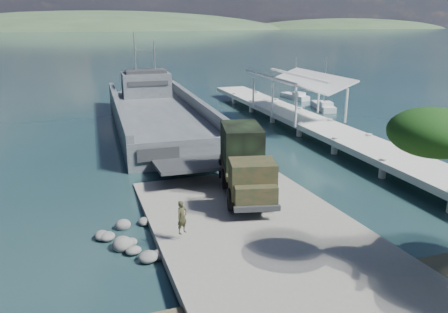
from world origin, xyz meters
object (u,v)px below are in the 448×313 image
Objects in this scene: soldier at (182,225)px; sailboat_near at (324,107)px; landing_craft at (159,119)px; sailboat_far at (295,97)px; military_truck at (245,162)px; pier at (301,113)px.

sailboat_near reaches higher than soldier.
landing_craft is 23.37m from sailboat_far.
military_truck is 7.14m from soldier.
pier is 19.21m from military_truck.
landing_craft is 5.63× the size of sailboat_far.
soldier is 0.27× the size of sailboat_far.
sailboat_near is at bearing 18.04° from soldier.
sailboat_far reaches higher than pier.
sailboat_far is at bearing 28.59° from landing_craft.
sailboat_near is (7.26, 7.75, -1.26)m from pier.
soldier is at bearing -122.42° from military_truck.
sailboat_near is (24.12, 27.85, -0.95)m from soldier.
landing_craft is at bearing 158.49° from pier.
sailboat_near is (19.12, 22.85, -1.98)m from military_truck.
sailboat_far is (20.90, 10.45, -0.49)m from landing_craft.
sailboat_near is at bearing 62.69° from military_truck.
military_truck is at bearing 13.91° from soldier.
soldier is at bearing -134.49° from sailboat_far.
landing_craft is 5.19× the size of sailboat_near.
sailboat_far is (19.42, 30.80, -2.01)m from military_truck.
soldier is (-3.52, -25.35, 0.49)m from landing_craft.
military_truck is at bearing -83.81° from landing_craft.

